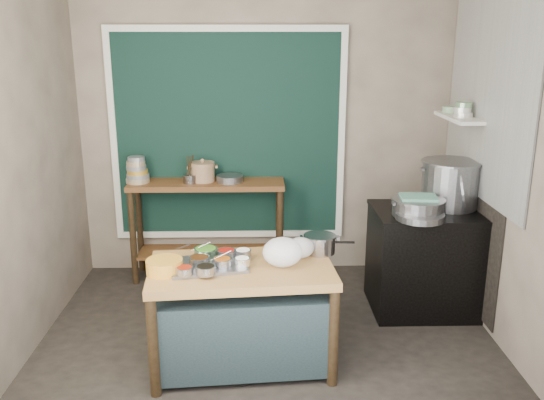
{
  "coord_description": "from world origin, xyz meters",
  "views": [
    {
      "loc": [
        -0.07,
        -3.95,
        2.26
      ],
      "look_at": [
        0.04,
        0.25,
        1.06
      ],
      "focal_mm": 38.0,
      "sensor_mm": 36.0,
      "label": 1
    }
  ],
  "objects_px": {
    "saucepan": "(320,244)",
    "steamer": "(418,207)",
    "utensil_cup": "(190,179)",
    "back_counter": "(208,230)",
    "stock_pot": "(450,184)",
    "condiment_tray": "(208,265)",
    "stove_block": "(426,261)",
    "yellow_basin": "(165,266)",
    "prep_table": "(242,316)",
    "ceramic_crock": "(203,173)"
  },
  "relations": [
    {
      "from": "condiment_tray",
      "to": "ceramic_crock",
      "type": "relative_size",
      "value": 2.12
    },
    {
      "from": "prep_table",
      "to": "condiment_tray",
      "type": "height_order",
      "value": "condiment_tray"
    },
    {
      "from": "condiment_tray",
      "to": "utensil_cup",
      "type": "height_order",
      "value": "utensil_cup"
    },
    {
      "from": "stock_pot",
      "to": "steamer",
      "type": "xyz_separation_m",
      "value": [
        -0.33,
        -0.24,
        -0.13
      ]
    },
    {
      "from": "back_counter",
      "to": "ceramic_crock",
      "type": "relative_size",
      "value": 6.06
    },
    {
      "from": "stove_block",
      "to": "yellow_basin",
      "type": "distance_m",
      "value": 2.28
    },
    {
      "from": "steamer",
      "to": "prep_table",
      "type": "bearing_deg",
      "value": -153.07
    },
    {
      "from": "utensil_cup",
      "to": "stove_block",
      "type": "bearing_deg",
      "value": -18.52
    },
    {
      "from": "stock_pot",
      "to": "condiment_tray",
      "type": "bearing_deg",
      "value": -153.9
    },
    {
      "from": "stove_block",
      "to": "stock_pot",
      "type": "distance_m",
      "value": 0.68
    },
    {
      "from": "saucepan",
      "to": "utensil_cup",
      "type": "relative_size",
      "value": 1.81
    },
    {
      "from": "utensil_cup",
      "to": "back_counter",
      "type": "bearing_deg",
      "value": 16.84
    },
    {
      "from": "back_counter",
      "to": "condiment_tray",
      "type": "distance_m",
      "value": 1.61
    },
    {
      "from": "stock_pot",
      "to": "steamer",
      "type": "relative_size",
      "value": 1.15
    },
    {
      "from": "utensil_cup",
      "to": "steamer",
      "type": "distance_m",
      "value": 2.07
    },
    {
      "from": "prep_table",
      "to": "back_counter",
      "type": "distance_m",
      "value": 1.62
    },
    {
      "from": "stove_block",
      "to": "stock_pot",
      "type": "bearing_deg",
      "value": 28.73
    },
    {
      "from": "condiment_tray",
      "to": "yellow_basin",
      "type": "bearing_deg",
      "value": -160.24
    },
    {
      "from": "prep_table",
      "to": "back_counter",
      "type": "height_order",
      "value": "back_counter"
    },
    {
      "from": "back_counter",
      "to": "saucepan",
      "type": "relative_size",
      "value": 6.01
    },
    {
      "from": "saucepan",
      "to": "stock_pot",
      "type": "xyz_separation_m",
      "value": [
        1.16,
        0.7,
        0.26
      ]
    },
    {
      "from": "prep_table",
      "to": "saucepan",
      "type": "bearing_deg",
      "value": 19.24
    },
    {
      "from": "ceramic_crock",
      "to": "stock_pot",
      "type": "bearing_deg",
      "value": -17.07
    },
    {
      "from": "saucepan",
      "to": "steamer",
      "type": "bearing_deg",
      "value": 32.27
    },
    {
      "from": "prep_table",
      "to": "yellow_basin",
      "type": "xyz_separation_m",
      "value": [
        -0.5,
        -0.1,
        0.42
      ]
    },
    {
      "from": "condiment_tray",
      "to": "steamer",
      "type": "distance_m",
      "value": 1.78
    },
    {
      "from": "condiment_tray",
      "to": "stock_pot",
      "type": "xyz_separation_m",
      "value": [
        1.94,
        0.95,
        0.31
      ]
    },
    {
      "from": "back_counter",
      "to": "stock_pot",
      "type": "relative_size",
      "value": 2.89
    },
    {
      "from": "condiment_tray",
      "to": "yellow_basin",
      "type": "height_order",
      "value": "yellow_basin"
    },
    {
      "from": "prep_table",
      "to": "steamer",
      "type": "distance_m",
      "value": 1.66
    },
    {
      "from": "ceramic_crock",
      "to": "stove_block",
      "type": "bearing_deg",
      "value": -21.15
    },
    {
      "from": "condiment_tray",
      "to": "steamer",
      "type": "xyz_separation_m",
      "value": [
        1.62,
        0.71,
        0.19
      ]
    },
    {
      "from": "stove_block",
      "to": "utensil_cup",
      "type": "relative_size",
      "value": 6.75
    },
    {
      "from": "back_counter",
      "to": "stock_pot",
      "type": "xyz_separation_m",
      "value": [
        2.08,
        -0.63,
        0.6
      ]
    },
    {
      "from": "utensil_cup",
      "to": "yellow_basin",
      "type": "bearing_deg",
      "value": -89.77
    },
    {
      "from": "ceramic_crock",
      "to": "prep_table",
      "type": "bearing_deg",
      "value": -75.98
    },
    {
      "from": "prep_table",
      "to": "utensil_cup",
      "type": "height_order",
      "value": "utensil_cup"
    },
    {
      "from": "saucepan",
      "to": "utensil_cup",
      "type": "xyz_separation_m",
      "value": [
        -1.07,
        1.29,
        0.17
      ]
    },
    {
      "from": "utensil_cup",
      "to": "stock_pot",
      "type": "bearing_deg",
      "value": -14.76
    },
    {
      "from": "saucepan",
      "to": "steamer",
      "type": "xyz_separation_m",
      "value": [
        0.83,
        0.46,
        0.13
      ]
    },
    {
      "from": "prep_table",
      "to": "stove_block",
      "type": "bearing_deg",
      "value": 24.35
    },
    {
      "from": "yellow_basin",
      "to": "steamer",
      "type": "bearing_deg",
      "value": 23.12
    },
    {
      "from": "stove_block",
      "to": "yellow_basin",
      "type": "relative_size",
      "value": 3.7
    },
    {
      "from": "condiment_tray",
      "to": "stock_pot",
      "type": "distance_m",
      "value": 2.19
    },
    {
      "from": "stove_block",
      "to": "saucepan",
      "type": "height_order",
      "value": "saucepan"
    },
    {
      "from": "steamer",
      "to": "condiment_tray",
      "type": "bearing_deg",
      "value": -156.32
    },
    {
      "from": "back_counter",
      "to": "utensil_cup",
      "type": "bearing_deg",
      "value": -163.16
    },
    {
      "from": "saucepan",
      "to": "steamer",
      "type": "distance_m",
      "value": 0.96
    },
    {
      "from": "prep_table",
      "to": "yellow_basin",
      "type": "height_order",
      "value": "yellow_basin"
    },
    {
      "from": "condiment_tray",
      "to": "saucepan",
      "type": "height_order",
      "value": "saucepan"
    }
  ]
}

